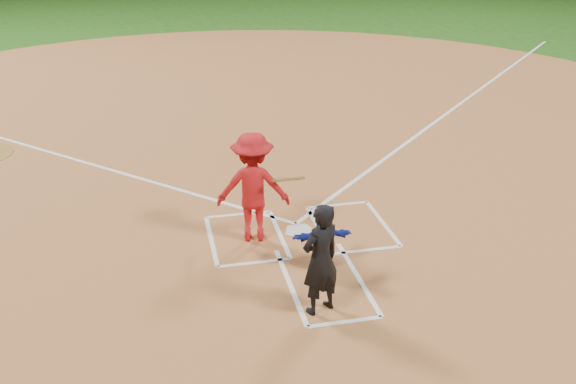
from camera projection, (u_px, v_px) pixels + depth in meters
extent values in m
plane|color=#1D4C13|center=(299.00, 232.00, 11.57)|extent=(120.00, 120.00, 0.00)
cylinder|color=#9A5D32|center=(247.00, 127.00, 16.90)|extent=(28.00, 28.00, 0.01)
cylinder|color=silver|center=(299.00, 231.00, 11.56)|extent=(0.60, 0.60, 0.02)
imported|color=#1426A7|center=(324.00, 240.00, 10.18)|extent=(0.98, 0.33, 1.05)
imported|color=black|center=(320.00, 259.00, 8.99)|extent=(0.73, 0.62, 1.70)
cube|color=white|center=(238.00, 214.00, 12.18)|extent=(1.22, 0.08, 0.01)
cube|color=white|center=(254.00, 263.00, 10.55)|extent=(1.22, 0.08, 0.01)
cube|color=white|center=(279.00, 233.00, 11.49)|extent=(0.08, 1.83, 0.01)
cube|color=white|center=(211.00, 240.00, 11.25)|extent=(0.08, 1.83, 0.01)
cube|color=white|center=(337.00, 205.00, 12.56)|extent=(1.22, 0.08, 0.01)
cube|color=white|center=(368.00, 250.00, 10.94)|extent=(1.22, 0.08, 0.01)
cube|color=white|center=(319.00, 229.00, 11.63)|extent=(0.08, 1.83, 0.01)
cube|color=white|center=(383.00, 223.00, 11.87)|extent=(0.08, 1.83, 0.01)
cube|color=white|center=(290.00, 285.00, 9.94)|extent=(0.08, 2.20, 0.01)
cube|color=white|center=(358.00, 277.00, 10.16)|extent=(0.08, 2.20, 0.01)
cube|color=white|center=(345.00, 322.00, 9.07)|extent=(1.10, 0.08, 0.01)
cube|color=white|center=(470.00, 97.00, 19.49)|extent=(14.21, 14.21, 0.01)
imported|color=red|center=(253.00, 187.00, 10.95)|extent=(1.37, 0.93, 1.95)
cylinder|color=olive|center=(289.00, 179.00, 10.87)|extent=(0.70, 0.57, 0.28)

